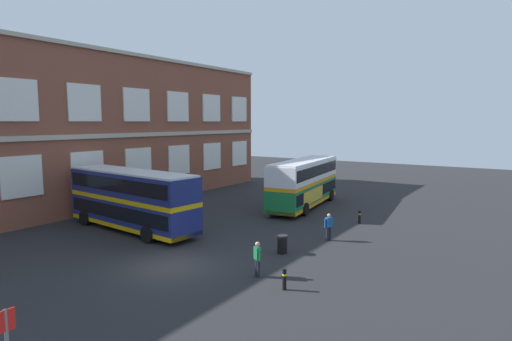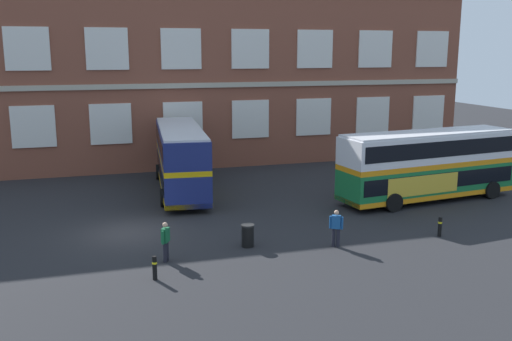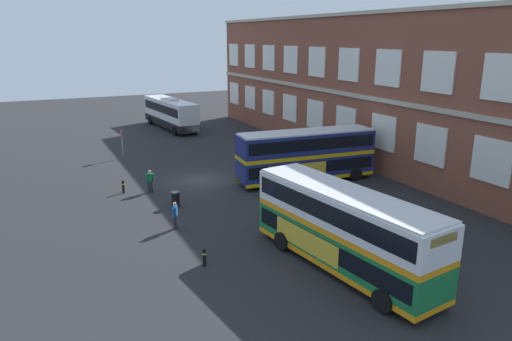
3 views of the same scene
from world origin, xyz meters
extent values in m
plane|color=#232326|center=(0.00, 2.00, 0.00)|extent=(120.00, 120.00, 0.00)
cube|color=brown|center=(0.06, 18.00, 6.46)|extent=(56.13, 8.00, 12.91)
cube|color=#B2A893|center=(0.06, 13.92, 6.20)|extent=(56.13, 0.16, 0.36)
cube|color=silver|center=(-5.04, 13.94, 3.62)|extent=(2.86, 0.12, 2.84)
cube|color=silver|center=(0.06, 13.94, 3.62)|extent=(2.86, 0.12, 2.84)
cube|color=silver|center=(5.17, 13.94, 3.62)|extent=(2.86, 0.12, 2.84)
cube|color=silver|center=(10.27, 13.94, 3.62)|extent=(2.86, 0.12, 2.84)
cube|color=silver|center=(15.37, 13.94, 3.62)|extent=(2.86, 0.12, 2.84)
cube|color=silver|center=(20.48, 13.94, 3.62)|extent=(2.86, 0.12, 2.84)
cube|color=silver|center=(25.58, 13.94, 3.62)|extent=(2.86, 0.12, 2.84)
cube|color=silver|center=(-5.04, 13.94, 8.78)|extent=(2.86, 0.12, 2.84)
cube|color=silver|center=(0.06, 13.94, 8.78)|extent=(2.86, 0.12, 2.84)
cube|color=silver|center=(5.17, 13.94, 8.78)|extent=(2.86, 0.12, 2.84)
cube|color=silver|center=(10.27, 13.94, 8.78)|extent=(2.86, 0.12, 2.84)
cube|color=silver|center=(15.37, 13.94, 8.78)|extent=(2.86, 0.12, 2.84)
cube|color=silver|center=(20.48, 13.94, 8.78)|extent=(2.86, 0.12, 2.84)
cube|color=silver|center=(25.58, 13.94, 8.78)|extent=(2.86, 0.12, 2.84)
cube|color=navy|center=(3.88, 7.41, 1.23)|extent=(3.53, 11.19, 1.75)
cube|color=black|center=(3.88, 7.41, 1.44)|extent=(3.53, 10.75, 0.90)
cube|color=gold|center=(3.88, 7.41, 2.25)|extent=(3.53, 11.19, 0.30)
cube|color=navy|center=(3.88, 7.41, 3.17)|extent=(3.53, 11.19, 1.55)
cube|color=black|center=(3.88, 7.41, 3.25)|extent=(3.53, 10.75, 0.90)
cube|color=gold|center=(3.88, 7.41, 0.49)|extent=(3.55, 11.19, 0.28)
cube|color=silver|center=(3.88, 7.41, 4.01)|extent=(3.41, 10.96, 0.12)
cube|color=gold|center=(5.05, 5.98, 1.31)|extent=(0.47, 4.82, 1.10)
cube|color=yellow|center=(4.38, 12.86, 3.60)|extent=(1.66, 0.21, 0.40)
cylinder|color=black|center=(5.50, 11.13, 0.52)|extent=(0.41, 1.06, 1.04)
cylinder|color=black|center=(2.96, 11.36, 0.52)|extent=(0.41, 1.06, 1.04)
cylinder|color=black|center=(4.85, 4.01, 0.52)|extent=(0.41, 1.06, 1.04)
cylinder|color=black|center=(2.32, 4.24, 0.52)|extent=(0.41, 1.06, 1.04)
cube|color=#197038|center=(17.36, 1.23, 1.23)|extent=(11.23, 3.90, 1.75)
cube|color=black|center=(17.36, 1.23, 1.44)|extent=(10.80, 3.89, 0.90)
cube|color=orange|center=(17.36, 1.23, 2.25)|extent=(11.23, 3.90, 0.30)
cube|color=silver|center=(17.36, 1.23, 3.17)|extent=(11.23, 3.90, 1.55)
cube|color=black|center=(17.36, 1.23, 3.25)|extent=(10.80, 3.89, 0.90)
cube|color=orange|center=(17.36, 1.23, 0.49)|extent=(11.23, 3.92, 0.28)
cube|color=silver|center=(17.36, 1.23, 4.01)|extent=(11.00, 3.77, 0.12)
cube|color=gold|center=(16.22, -0.22, 1.31)|extent=(4.81, 0.63, 1.10)
cube|color=yellow|center=(22.79, 1.91, 3.60)|extent=(0.27, 1.65, 0.40)
cylinder|color=black|center=(21.34, 0.44, 0.52)|extent=(1.07, 0.45, 1.04)
cylinder|color=black|center=(21.03, 2.97, 0.52)|extent=(1.07, 0.45, 1.04)
cylinder|color=black|center=(14.25, -0.45, 0.52)|extent=(1.07, 0.45, 1.04)
cylinder|color=black|center=(13.93, 2.08, 0.52)|extent=(1.07, 0.45, 1.04)
cylinder|color=black|center=(1.32, -4.35, 0.42)|extent=(0.22, 0.22, 0.85)
cylinder|color=black|center=(1.21, -4.52, 0.42)|extent=(0.22, 0.22, 0.85)
cube|color=#145933|center=(1.27, -4.44, 1.15)|extent=(0.42, 0.47, 0.60)
cylinder|color=#145933|center=(1.40, -4.22, 1.12)|extent=(0.15, 0.15, 0.57)
cylinder|color=#145933|center=(1.13, -4.66, 1.12)|extent=(0.15, 0.15, 0.57)
sphere|color=tan|center=(1.27, -4.44, 1.59)|extent=(0.22, 0.22, 0.22)
cylinder|color=black|center=(8.75, -4.73, 0.42)|extent=(0.22, 0.22, 0.85)
cylinder|color=black|center=(8.92, -4.83, 0.42)|extent=(0.22, 0.22, 0.85)
cube|color=#194C8C|center=(8.84, -4.78, 1.15)|extent=(0.47, 0.41, 0.60)
cylinder|color=#194C8C|center=(8.62, -4.64, 1.12)|extent=(0.15, 0.15, 0.57)
cylinder|color=#194C8C|center=(9.06, -4.92, 1.12)|extent=(0.15, 0.15, 0.57)
sphere|color=tan|center=(8.84, -4.78, 1.59)|extent=(0.22, 0.22, 0.22)
cylinder|color=black|center=(5.05, -3.64, 0.47)|extent=(0.56, 0.56, 0.95)
cylinder|color=black|center=(5.05, -3.64, 0.99)|extent=(0.60, 0.60, 0.08)
cylinder|color=black|center=(14.17, -4.87, 0.47)|extent=(0.18, 0.18, 0.95)
cylinder|color=yellow|center=(14.17, -4.87, 0.68)|extent=(0.19, 0.19, 0.08)
cylinder|color=black|center=(0.58, -6.29, 0.47)|extent=(0.18, 0.18, 0.95)
cylinder|color=yellow|center=(0.58, -6.29, 0.68)|extent=(0.19, 0.19, 0.08)
camera|label=1|loc=(-14.97, -15.00, 7.34)|focal=29.59mm
camera|label=2|loc=(-1.64, -27.26, 8.64)|focal=40.18mm
camera|label=3|loc=(34.78, -11.99, 11.18)|focal=33.20mm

